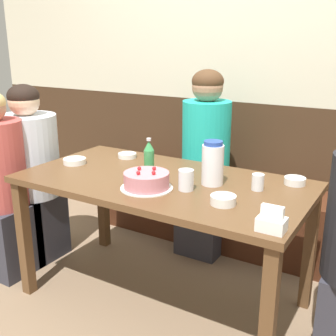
{
  "coord_description": "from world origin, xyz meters",
  "views": [
    {
      "loc": [
        1.12,
        -1.81,
        1.45
      ],
      "look_at": [
        0.0,
        0.05,
        0.78
      ],
      "focal_mm": 45.0,
      "sensor_mm": 36.0,
      "label": 1
    }
  ],
  "objects_px": {
    "birthday_cake": "(146,181)",
    "bowl_rice_small": "(295,181)",
    "bench_seat": "(223,213)",
    "person_pale_blue_shirt": "(1,190)",
    "water_pitcher": "(213,163)",
    "person_teal_shirt": "(205,168)",
    "napkin_holder": "(272,222)",
    "glass_water_tall": "(186,180)",
    "bowl_side_dish": "(127,155)",
    "bowl_soup_white": "(75,161)",
    "soju_bottle": "(149,158)",
    "bowl_sauce_shallow": "(223,200)",
    "person_dark_striped": "(31,174)",
    "glass_tumbler_short": "(258,182)"
  },
  "relations": [
    {
      "from": "soju_bottle",
      "to": "napkin_holder",
      "type": "height_order",
      "value": "soju_bottle"
    },
    {
      "from": "water_pitcher",
      "to": "bowl_sauce_shallow",
      "type": "xyz_separation_m",
      "value": [
        0.16,
        -0.23,
        -0.09
      ]
    },
    {
      "from": "water_pitcher",
      "to": "person_teal_shirt",
      "type": "distance_m",
      "value": 0.72
    },
    {
      "from": "water_pitcher",
      "to": "person_pale_blue_shirt",
      "type": "distance_m",
      "value": 1.36
    },
    {
      "from": "bench_seat",
      "to": "birthday_cake",
      "type": "height_order",
      "value": "birthday_cake"
    },
    {
      "from": "bowl_side_dish",
      "to": "glass_tumbler_short",
      "type": "distance_m",
      "value": 0.92
    },
    {
      "from": "bench_seat",
      "to": "bowl_side_dish",
      "type": "xyz_separation_m",
      "value": [
        -0.42,
        -0.58,
        0.51
      ]
    },
    {
      "from": "bowl_soup_white",
      "to": "bowl_side_dish",
      "type": "xyz_separation_m",
      "value": [
        0.19,
        0.27,
        -0.0
      ]
    },
    {
      "from": "bench_seat",
      "to": "glass_tumbler_short",
      "type": "xyz_separation_m",
      "value": [
        0.49,
        -0.73,
        0.54
      ]
    },
    {
      "from": "water_pitcher",
      "to": "glass_water_tall",
      "type": "height_order",
      "value": "water_pitcher"
    },
    {
      "from": "water_pitcher",
      "to": "bowl_side_dish",
      "type": "distance_m",
      "value": 0.71
    },
    {
      "from": "person_dark_striped",
      "to": "person_teal_shirt",
      "type": "bearing_deg",
      "value": 34.45
    },
    {
      "from": "bench_seat",
      "to": "bowl_sauce_shallow",
      "type": "height_order",
      "value": "bowl_sauce_shallow"
    },
    {
      "from": "glass_tumbler_short",
      "to": "person_dark_striped",
      "type": "distance_m",
      "value": 1.54
    },
    {
      "from": "birthday_cake",
      "to": "soju_bottle",
      "type": "height_order",
      "value": "soju_bottle"
    },
    {
      "from": "bowl_sauce_shallow",
      "to": "person_dark_striped",
      "type": "relative_size",
      "value": 0.1
    },
    {
      "from": "glass_tumbler_short",
      "to": "person_teal_shirt",
      "type": "bearing_deg",
      "value": 134.86
    },
    {
      "from": "birthday_cake",
      "to": "bowl_soup_white",
      "type": "bearing_deg",
      "value": 166.95
    },
    {
      "from": "bowl_rice_small",
      "to": "person_teal_shirt",
      "type": "xyz_separation_m",
      "value": [
        -0.7,
        0.38,
        -0.14
      ]
    },
    {
      "from": "bench_seat",
      "to": "person_dark_striped",
      "type": "bearing_deg",
      "value": -141.29
    },
    {
      "from": "bowl_soup_white",
      "to": "bowl_side_dish",
      "type": "distance_m",
      "value": 0.33
    },
    {
      "from": "bowl_side_dish",
      "to": "water_pitcher",
      "type": "bearing_deg",
      "value": -15.24
    },
    {
      "from": "birthday_cake",
      "to": "glass_water_tall",
      "type": "xyz_separation_m",
      "value": [
        0.18,
        0.08,
        0.01
      ]
    },
    {
      "from": "bench_seat",
      "to": "birthday_cake",
      "type": "xyz_separation_m",
      "value": [
        0.01,
        -1.0,
        0.54
      ]
    },
    {
      "from": "person_pale_blue_shirt",
      "to": "person_teal_shirt",
      "type": "bearing_deg",
      "value": 43.22
    },
    {
      "from": "water_pitcher",
      "to": "bowl_rice_small",
      "type": "xyz_separation_m",
      "value": [
        0.37,
        0.22,
        -0.09
      ]
    },
    {
      "from": "bowl_soup_white",
      "to": "glass_water_tall",
      "type": "bearing_deg",
      "value": -4.27
    },
    {
      "from": "bench_seat",
      "to": "person_pale_blue_shirt",
      "type": "bearing_deg",
      "value": -133.92
    },
    {
      "from": "bowl_rice_small",
      "to": "person_pale_blue_shirt",
      "type": "bearing_deg",
      "value": -162.46
    },
    {
      "from": "birthday_cake",
      "to": "glass_tumbler_short",
      "type": "relative_size",
      "value": 3.25
    },
    {
      "from": "water_pitcher",
      "to": "bowl_soup_white",
      "type": "distance_m",
      "value": 0.88
    },
    {
      "from": "bench_seat",
      "to": "bowl_side_dish",
      "type": "distance_m",
      "value": 0.88
    },
    {
      "from": "glass_water_tall",
      "to": "glass_tumbler_short",
      "type": "distance_m",
      "value": 0.36
    },
    {
      "from": "bowl_soup_white",
      "to": "water_pitcher",
      "type": "bearing_deg",
      "value": 5.79
    },
    {
      "from": "bench_seat",
      "to": "bowl_side_dish",
      "type": "bearing_deg",
      "value": -125.74
    },
    {
      "from": "bench_seat",
      "to": "person_pale_blue_shirt",
      "type": "distance_m",
      "value": 1.52
    },
    {
      "from": "soju_bottle",
      "to": "bowl_sauce_shallow",
      "type": "xyz_separation_m",
      "value": [
        0.53,
        -0.19,
        -0.08
      ]
    },
    {
      "from": "birthday_cake",
      "to": "bowl_rice_small",
      "type": "height_order",
      "value": "birthday_cake"
    },
    {
      "from": "bench_seat",
      "to": "birthday_cake",
      "type": "bearing_deg",
      "value": -89.58
    },
    {
      "from": "napkin_holder",
      "to": "glass_water_tall",
      "type": "bearing_deg",
      "value": 155.08
    },
    {
      "from": "water_pitcher",
      "to": "person_teal_shirt",
      "type": "bearing_deg",
      "value": 118.75
    },
    {
      "from": "bench_seat",
      "to": "bowl_rice_small",
      "type": "xyz_separation_m",
      "value": [
        0.63,
        -0.55,
        0.52
      ]
    },
    {
      "from": "bowl_soup_white",
      "to": "person_dark_striped",
      "type": "xyz_separation_m",
      "value": [
        -0.42,
        0.03,
        -0.16
      ]
    },
    {
      "from": "birthday_cake",
      "to": "bowl_rice_small",
      "type": "xyz_separation_m",
      "value": [
        0.62,
        0.45,
        -0.02
      ]
    },
    {
      "from": "person_pale_blue_shirt",
      "to": "bowl_soup_white",
      "type": "bearing_deg",
      "value": 27.33
    },
    {
      "from": "napkin_holder",
      "to": "bench_seat",
      "type": "bearing_deg",
      "value": 121.18
    },
    {
      "from": "napkin_holder",
      "to": "bowl_rice_small",
      "type": "relative_size",
      "value": 1.01
    },
    {
      "from": "glass_water_tall",
      "to": "person_teal_shirt",
      "type": "bearing_deg",
      "value": 108.89
    },
    {
      "from": "glass_tumbler_short",
      "to": "person_teal_shirt",
      "type": "distance_m",
      "value": 0.81
    },
    {
      "from": "bowl_rice_small",
      "to": "water_pitcher",
      "type": "bearing_deg",
      "value": -149.36
    }
  ]
}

